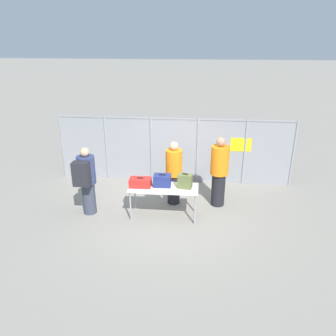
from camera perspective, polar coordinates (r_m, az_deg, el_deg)
The scene contains 10 objects.
ground_plane at distance 8.27m, azimuth -0.25°, elevation -8.14°, with size 120.00×120.00×0.00m, color gray.
fence_section at distance 9.77m, azimuth 1.16°, elevation 3.37°, with size 6.98×0.07×1.98m.
inspection_table at distance 7.88m, azimuth -0.76°, elevation -3.85°, with size 1.65×0.68×0.79m.
suitcase_red at distance 7.88m, azimuth -4.85°, elevation -2.52°, with size 0.52×0.31×0.24m.
suitcase_navy at distance 7.88m, azimuth -0.99°, elevation -2.18°, with size 0.43×0.31×0.30m.
suitcase_olive at distance 7.76m, azimuth 2.99°, elevation -2.31°, with size 0.36×0.26×0.37m.
traveler_hooded at distance 8.14m, azimuth -14.06°, elevation -1.87°, with size 0.43×0.66×1.73m.
security_worker_near at distance 8.47m, azimuth 1.01°, elevation -0.75°, with size 0.42×0.42×1.71m.
security_worker_far at distance 8.45m, azimuth 8.92°, elevation -0.51°, with size 0.46×0.46×1.86m.
utility_trailer at distance 12.27m, azimuth 12.86°, elevation 3.59°, with size 3.59×2.22×0.68m.
Camera 1 is at (0.78, -7.12, 4.15)m, focal length 35.00 mm.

